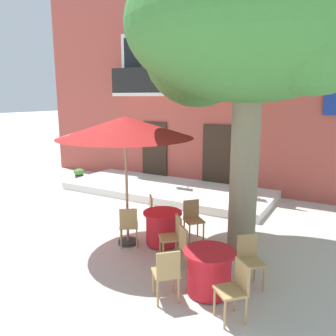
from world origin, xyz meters
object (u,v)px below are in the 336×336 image
object	(u,v)px
cafe_chair_middle_0	(129,224)
cafe_chair_middle_3	(155,211)
cafe_chair_near_tree_3	(235,287)
ground_planter_left	(79,174)
cafe_chair_near_tree_0	(249,257)
cafe_chair_near_tree_1	(188,246)
plane_tree	(247,31)
cafe_table_middle	(163,228)
cafe_table_near_tree	(209,271)
cafe_umbrella	(125,128)
cafe_chair_middle_2	(193,217)
cafe_chair_middle_1	(174,235)
cafe_chair_near_tree_2	(167,272)

from	to	relation	value
cafe_chair_middle_0	cafe_chair_middle_3	xyz separation A→B (m)	(0.05, 1.03, 0.00)
cafe_chair_near_tree_3	ground_planter_left	bearing A→B (deg)	147.18
ground_planter_left	cafe_chair_middle_3	bearing A→B (deg)	-28.91
cafe_chair_near_tree_0	cafe_chair_middle_3	distance (m)	2.98
cafe_chair_near_tree_0	ground_planter_left	xyz separation A→B (m)	(-8.04, 4.24, -0.26)
cafe_chair_near_tree_3	cafe_chair_middle_3	xyz separation A→B (m)	(-2.79, 2.29, 0.00)
cafe_chair_near_tree_1	cafe_chair_middle_0	size ratio (longest dim) A/B	1.00
plane_tree	cafe_table_middle	world-z (taller)	plane_tree
cafe_chair_middle_3	ground_planter_left	bearing A→B (deg)	151.09
cafe_table_near_tree	cafe_umbrella	distance (m)	3.37
cafe_chair_middle_2	cafe_umbrella	distance (m)	2.57
cafe_umbrella	cafe_chair_near_tree_3	bearing A→B (deg)	-25.17
cafe_chair_near_tree_3	ground_planter_left	xyz separation A→B (m)	(-8.14, 5.25, -0.26)
cafe_chair_middle_0	cafe_chair_middle_1	world-z (taller)	same
cafe_chair_middle_2	cafe_umbrella	xyz separation A→B (m)	(-1.14, -0.97, 2.08)
plane_tree	cafe_chair_near_tree_3	size ratio (longest dim) A/B	6.64
cafe_chair_middle_0	cafe_umbrella	distance (m)	2.09
cafe_chair_near_tree_0	cafe_chair_middle_3	bearing A→B (deg)	154.56
cafe_chair_near_tree_3	cafe_umbrella	distance (m)	3.88
plane_tree	cafe_chair_middle_1	distance (m)	4.17
cafe_chair_near_tree_1	cafe_chair_middle_3	size ratio (longest dim) A/B	1.00
cafe_chair_middle_2	cafe_chair_near_tree_1	bearing A→B (deg)	-67.37
cafe_chair_near_tree_2	cafe_chair_middle_2	distance (m)	2.58
cafe_table_near_tree	cafe_chair_near_tree_3	distance (m)	0.77
plane_tree	cafe_chair_near_tree_1	size ratio (longest dim) A/B	6.64
cafe_chair_near_tree_2	cafe_chair_middle_3	distance (m)	2.95
plane_tree	cafe_chair_middle_0	world-z (taller)	plane_tree
cafe_chair_near_tree_0	cafe_chair_middle_2	distance (m)	2.18
cafe_chair_near_tree_2	cafe_umbrella	distance (m)	3.18
plane_tree	cafe_umbrella	size ratio (longest dim) A/B	2.08
cafe_chair_near_tree_0	cafe_chair_near_tree_1	distance (m)	1.12
cafe_chair_middle_3	cafe_chair_near_tree_1	bearing A→B (deg)	-41.35
cafe_chair_middle_0	cafe_chair_middle_2	xyz separation A→B (m)	(1.02, 1.09, 0.00)
cafe_chair_near_tree_1	cafe_chair_middle_2	distance (m)	1.58
cafe_table_near_tree	cafe_chair_middle_3	distance (m)	2.86
cafe_chair_middle_2	cafe_chair_middle_0	bearing A→B (deg)	-133.06
cafe_chair_near_tree_3	cafe_table_near_tree	bearing A→B (deg)	142.97
cafe_chair_middle_3	ground_planter_left	distance (m)	6.12
cafe_umbrella	ground_planter_left	world-z (taller)	cafe_umbrella
cafe_chair_near_tree_0	cafe_chair_near_tree_3	distance (m)	1.02
cafe_chair_near_tree_3	cafe_chair_middle_3	world-z (taller)	same
cafe_chair_near_tree_3	cafe_chair_middle_0	bearing A→B (deg)	156.01
cafe_chair_near_tree_2	cafe_table_middle	size ratio (longest dim) A/B	1.05
plane_tree	cafe_table_middle	distance (m)	4.39
cafe_chair_near_tree_1	cafe_chair_near_tree_2	bearing A→B (deg)	-83.37
cafe_chair_near_tree_0	cafe_chair_near_tree_3	xyz separation A→B (m)	(0.10, -1.01, 0.00)
cafe_chair_middle_0	cafe_chair_middle_1	size ratio (longest dim) A/B	1.00
cafe_chair_middle_0	plane_tree	bearing A→B (deg)	22.90
cafe_table_near_tree	cafe_chair_near_tree_0	bearing A→B (deg)	47.89
cafe_chair_near_tree_1	ground_planter_left	xyz separation A→B (m)	(-6.93, 4.35, -0.26)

